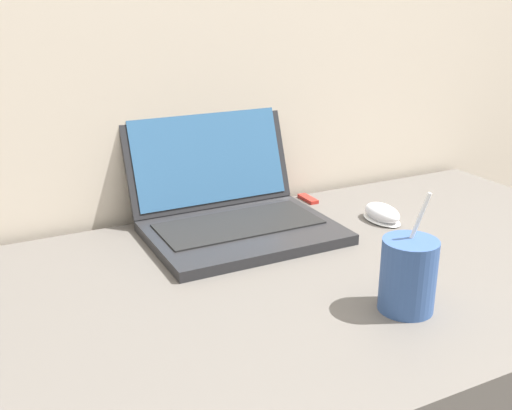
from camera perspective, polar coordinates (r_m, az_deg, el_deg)
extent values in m
cube|color=#232326|center=(1.15, -1.23, -2.64)|extent=(0.35, 0.26, 0.02)
cube|color=black|center=(1.16, -1.65, -1.79)|extent=(0.31, 0.14, 0.00)
cube|color=#232326|center=(1.26, -4.60, 4.83)|extent=(0.35, 0.08, 0.21)
cube|color=#2D567F|center=(1.25, -4.51, 4.86)|extent=(0.32, 0.07, 0.19)
cylinder|color=#33518C|center=(0.90, 14.28, -6.51)|extent=(0.08, 0.08, 0.11)
cylinder|color=black|center=(0.88, 14.55, -3.52)|extent=(0.07, 0.07, 0.01)
cylinder|color=white|center=(0.89, 14.56, -3.10)|extent=(0.04, 0.03, 0.14)
ellipsoid|color=white|center=(1.26, 11.88, -1.35)|extent=(0.06, 0.10, 0.01)
ellipsoid|color=silver|center=(1.25, 11.92, -0.72)|extent=(0.05, 0.09, 0.04)
cube|color=#B2261E|center=(1.36, 4.97, 0.59)|extent=(0.02, 0.06, 0.01)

